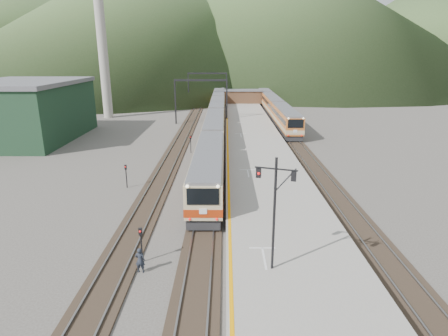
{
  "coord_description": "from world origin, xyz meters",
  "views": [
    {
      "loc": [
        1.56,
        -13.05,
        12.25
      ],
      "look_at": [
        1.43,
        20.53,
        2.0
      ],
      "focal_mm": 30.0,
      "sensor_mm": 36.0,
      "label": 1
    }
  ],
  "objects_px": {
    "main_train": "(217,111)",
    "signal_mast": "(275,203)",
    "worker": "(140,260)",
    "second_train": "(272,105)"
  },
  "relations": [
    {
      "from": "main_train",
      "to": "second_train",
      "type": "height_order",
      "value": "main_train"
    },
    {
      "from": "main_train",
      "to": "signal_mast",
      "type": "distance_m",
      "value": 53.38
    },
    {
      "from": "main_train",
      "to": "signal_mast",
      "type": "relative_size",
      "value": 14.94
    },
    {
      "from": "second_train",
      "to": "signal_mast",
      "type": "xyz_separation_m",
      "value": [
        -7.38,
        -61.9,
        3.0
      ]
    },
    {
      "from": "second_train",
      "to": "signal_mast",
      "type": "relative_size",
      "value": 8.73
    },
    {
      "from": "main_train",
      "to": "signal_mast",
      "type": "height_order",
      "value": "signal_mast"
    },
    {
      "from": "main_train",
      "to": "second_train",
      "type": "relative_size",
      "value": 1.71
    },
    {
      "from": "main_train",
      "to": "signal_mast",
      "type": "bearing_deg",
      "value": -85.57
    },
    {
      "from": "main_train",
      "to": "worker",
      "type": "relative_size",
      "value": 60.15
    },
    {
      "from": "second_train",
      "to": "signal_mast",
      "type": "bearing_deg",
      "value": -96.8
    }
  ]
}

